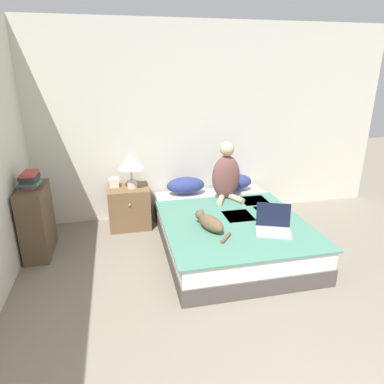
# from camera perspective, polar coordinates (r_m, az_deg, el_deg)

# --- Properties ---
(wall_back) EXTENTS (5.34, 0.05, 2.55)m
(wall_back) POSITION_cam_1_polar(r_m,az_deg,el_deg) (4.69, 0.98, 11.34)
(wall_back) COLOR beige
(wall_back) RESTS_ON ground_plane
(bed) EXTENTS (1.55, 2.03, 0.39)m
(bed) POSITION_cam_1_polar(r_m,az_deg,el_deg) (4.04, 6.13, -6.43)
(bed) COLOR #4C4742
(bed) RESTS_ON ground_plane
(pillow_near) EXTENTS (0.51, 0.29, 0.22)m
(pillow_near) POSITION_cam_1_polar(r_m,az_deg,el_deg) (4.60, -1.07, 1.13)
(pillow_near) COLOR navy
(pillow_near) RESTS_ON bed
(pillow_far) EXTENTS (0.51, 0.29, 0.22)m
(pillow_far) POSITION_cam_1_polar(r_m,az_deg,el_deg) (4.77, 6.94, 1.69)
(pillow_far) COLOR navy
(pillow_far) RESTS_ON bed
(person_sitting) EXTENTS (0.37, 0.36, 0.74)m
(person_sitting) POSITION_cam_1_polar(r_m,az_deg,el_deg) (4.37, 5.72, 2.88)
(person_sitting) COLOR brown
(person_sitting) RESTS_ON bed
(cat_tabby) EXTENTS (0.31, 0.56, 0.16)m
(cat_tabby) POSITION_cam_1_polar(r_m,az_deg,el_deg) (3.58, 2.98, -5.07)
(cat_tabby) COLOR brown
(cat_tabby) RESTS_ON bed
(laptop_open) EXTENTS (0.44, 0.41, 0.26)m
(laptop_open) POSITION_cam_1_polar(r_m,az_deg,el_deg) (3.65, 13.40, -5.52)
(laptop_open) COLOR #B7B7BC
(laptop_open) RESTS_ON bed
(nightstand) EXTENTS (0.52, 0.47, 0.54)m
(nightstand) POSITION_cam_1_polar(r_m,az_deg,el_deg) (4.55, -10.40, -2.45)
(nightstand) COLOR brown
(nightstand) RESTS_ON ground_plane
(table_lamp) EXTENTS (0.33, 0.33, 0.47)m
(table_lamp) POSITION_cam_1_polar(r_m,az_deg,el_deg) (4.33, -10.17, 4.97)
(table_lamp) COLOR beige
(table_lamp) RESTS_ON nightstand
(tissue_box) EXTENTS (0.12, 0.12, 0.14)m
(tissue_box) POSITION_cam_1_polar(r_m,az_deg,el_deg) (4.50, -12.86, 1.59)
(tissue_box) COLOR beige
(tissue_box) RESTS_ON nightstand
(bookshelf) EXTENTS (0.26, 0.60, 0.78)m
(bookshelf) POSITION_cam_1_polar(r_m,az_deg,el_deg) (4.15, -24.43, -4.41)
(bookshelf) COLOR brown
(bookshelf) RESTS_ON ground_plane
(book_stack_top) EXTENTS (0.21, 0.25, 0.17)m
(book_stack_top) POSITION_cam_1_polar(r_m,az_deg,el_deg) (3.99, -25.43, 1.89)
(book_stack_top) COLOR #844270
(book_stack_top) RESTS_ON bookshelf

